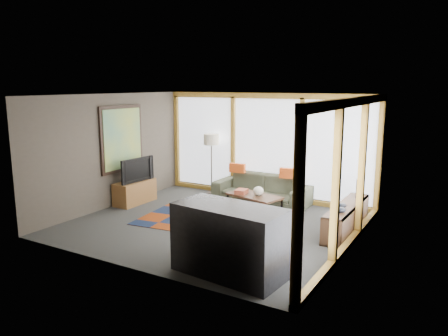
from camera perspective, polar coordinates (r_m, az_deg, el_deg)
The scene contains 17 objects.
ground at distance 8.98m, azimuth -1.30°, elevation -7.33°, with size 5.50×5.50×0.00m, color #2C2C29.
room_envelope at distance 8.86m, azimuth 3.29°, elevation 2.66°, with size 5.52×5.02×2.62m.
rug at distance 9.21m, azimuth -1.98°, elevation -6.83°, with size 2.83×1.82×0.01m, color maroon.
sofa at distance 10.47m, azimuth 4.92°, elevation -2.78°, with size 2.30×0.90×0.67m, color #3A3F2D.
pillow_left at distance 10.70m, azimuth 1.75°, elevation -0.00°, with size 0.40×0.12×0.22m, color #C34816.
pillow_right at distance 10.14m, azimuth 8.47°, elevation -0.69°, with size 0.43×0.13×0.23m, color #C34816.
floor_lamp at distance 11.25m, azimuth -1.65°, elevation 0.52°, with size 0.39×0.39×1.56m, color black, non-canonical shape.
coffee_table at distance 9.72m, azimuth 3.96°, elevation -4.68°, with size 1.21×0.60×0.40m, color #302014, non-canonical shape.
book_stack at distance 9.75m, azimuth 2.28°, elevation -3.09°, with size 0.23×0.29×0.10m, color #9B432B.
vase at distance 9.60m, azimuth 4.50°, elevation -3.02°, with size 0.23×0.23×0.20m, color beige.
bookshelf at distance 8.83m, azimuth 15.68°, elevation -6.30°, with size 0.38×2.08×0.52m, color #302014, non-canonical shape.
bowl_a at distance 8.23m, azimuth 15.00°, elevation -5.30°, with size 0.19×0.19×0.09m, color black.
bowl_b at distance 8.54m, azimuth 15.15°, elevation -4.74°, with size 0.17×0.17×0.09m, color black.
shelf_picture at distance 9.40m, azimuth 17.33°, elevation -2.48°, with size 0.04×0.29×0.39m, color black.
tv_console at distance 10.65m, azimuth -11.56°, elevation -3.10°, with size 0.45×1.08×0.54m, color brown.
television at distance 10.50m, azimuth -11.59°, elevation -0.18°, with size 0.99×0.13×0.57m, color black.
bar_counter at distance 6.56m, azimuth 0.73°, elevation -9.45°, with size 1.67×0.78×1.06m, color black.
Camera 1 is at (4.47, -7.26, 2.82)m, focal length 35.00 mm.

